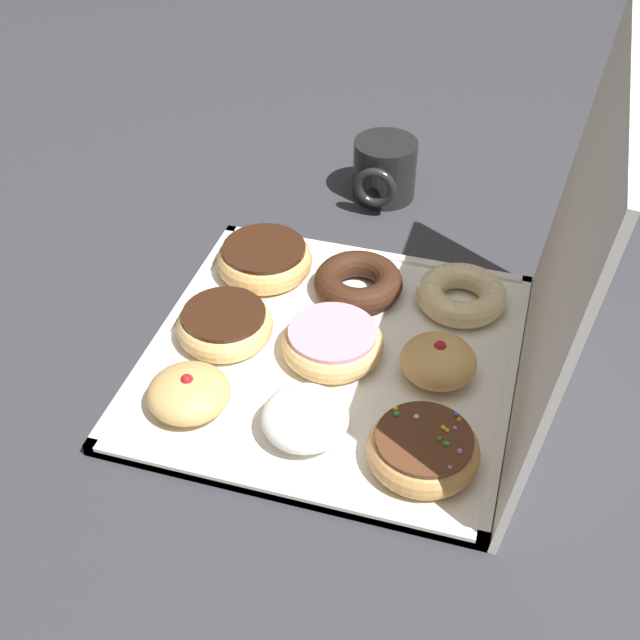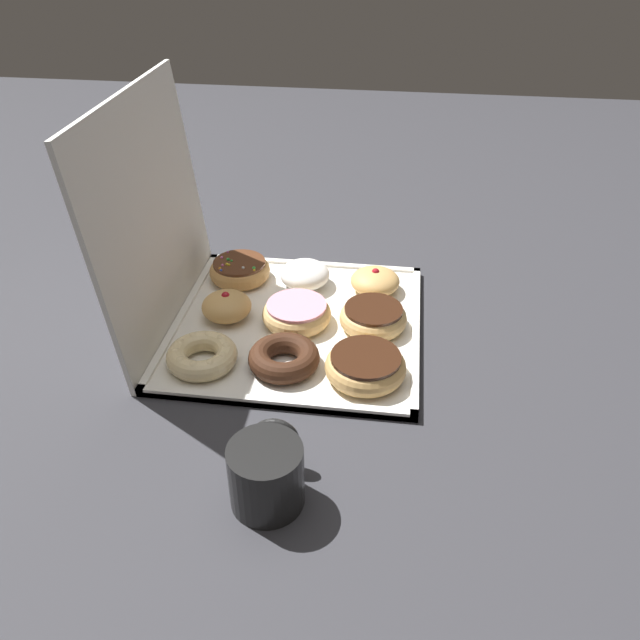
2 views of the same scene
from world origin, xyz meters
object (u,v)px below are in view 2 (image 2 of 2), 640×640
Objects in this scene: chocolate_frosted_donut_1 at (373,317)px; cruller_donut_6 at (202,355)px; jelly_filled_donut_7 at (226,307)px; jelly_filled_donut_2 at (375,281)px; chocolate_cake_ring_donut_3 at (284,358)px; pink_frosted_donut_4 at (299,313)px; sprinkle_donut_8 at (240,270)px; powdered_filled_donut_5 at (305,274)px; chocolate_frosted_donut_0 at (365,366)px; coffee_mug at (267,472)px; donut_box at (297,325)px.

chocolate_frosted_donut_1 is 1.03× the size of cruller_donut_6.
cruller_donut_6 is at bearing 177.58° from jelly_filled_donut_7.
jelly_filled_donut_2 reaches higher than chocolate_frosted_donut_1.
chocolate_cake_ring_donut_3 is 0.12m from pink_frosted_donut_4.
pink_frosted_donut_4 is 0.18m from sprinkle_donut_8.
powdered_filled_donut_5 is at bearing -42.92° from jelly_filled_donut_7.
cruller_donut_6 is at bearing 90.80° from chocolate_frosted_donut_0.
coffee_mug is at bearing -158.05° from jelly_filled_donut_7.
chocolate_frosted_donut_0 is at bearing -152.32° from powdered_filled_donut_5.
jelly_filled_donut_7 is at bearing -2.42° from cruller_donut_6.
chocolate_frosted_donut_1 is (0.01, -0.13, 0.02)m from donut_box.
chocolate_cake_ring_donut_3 is 0.17m from jelly_filled_donut_7.
jelly_filled_donut_7 is (-0.00, 0.12, 0.00)m from pink_frosted_donut_4.
chocolate_frosted_donut_1 is 0.11m from jelly_filled_donut_2.
pink_frosted_donut_4 is at bearing -176.03° from powdered_filled_donut_5.
coffee_mug is (-0.36, -0.14, 0.01)m from jelly_filled_donut_7.
jelly_filled_donut_2 is (0.24, 0.00, -0.00)m from chocolate_frosted_donut_0.
chocolate_frosted_donut_0 is 0.24m from jelly_filled_donut_2.
donut_box is at bearing 3.86° from coffee_mug.
donut_box is at bearing -134.48° from sprinkle_donut_8.
coffee_mug is at bearing 156.85° from chocolate_frosted_donut_0.
chocolate_frosted_donut_0 is 0.27m from jelly_filled_donut_7.
pink_frosted_donut_4 is at bearing -133.28° from sprinkle_donut_8.
sprinkle_donut_8 is (0.24, 0.13, 0.00)m from chocolate_cake_ring_donut_3.
jelly_filled_donut_2 is (0.11, 0.00, 0.00)m from chocolate_frosted_donut_1.
jelly_filled_donut_2 is 0.81× the size of chocolate_cake_ring_donut_3.
chocolate_cake_ring_donut_3 and cruller_donut_6 have the same top height.
cruller_donut_6 is (-0.13, 0.12, 0.02)m from donut_box.
cruller_donut_6 is at bearing 154.37° from powdered_filled_donut_5.
jelly_filled_donut_2 is at bearing -45.66° from pink_frosted_donut_4.
chocolate_frosted_donut_0 is 0.28m from powdered_filled_donut_5.
pink_frosted_donut_4 is at bearing 43.49° from chocolate_frosted_donut_0.
chocolate_cake_ring_donut_3 is at bearing 134.07° from chocolate_frosted_donut_1.
donut_box is 4.88× the size of jelly_filled_donut_7.
jelly_filled_donut_2 reaches higher than chocolate_cake_ring_donut_3.
coffee_mug is (-0.36, -0.02, 0.04)m from donut_box.
chocolate_frosted_donut_0 is 1.38× the size of jelly_filled_donut_2.
jelly_filled_donut_7 reaches higher than donut_box.
coffee_mug is (-0.48, -0.03, 0.01)m from powdered_filled_donut_5.
jelly_filled_donut_2 is at bearing 0.30° from chocolate_frosted_donut_0.
sprinkle_donut_8 is at bearing 88.61° from jelly_filled_donut_2.
chocolate_frosted_donut_0 is 0.25m from cruller_donut_6.
chocolate_frosted_donut_1 is at bearing -1.26° from chocolate_frosted_donut_0.
donut_box is 3.65× the size of sprinkle_donut_8.
jelly_filled_donut_7 is (0.13, -0.01, 0.01)m from cruller_donut_6.
jelly_filled_donut_2 is 1.05× the size of jelly_filled_donut_7.
chocolate_cake_ring_donut_3 is at bearing 152.58° from jelly_filled_donut_2.
chocolate_frosted_donut_1 is 0.97× the size of pink_frosted_donut_4.
chocolate_cake_ring_donut_3 is 0.24m from coffee_mug.
jelly_filled_donut_7 is at bearing -176.44° from sprinkle_donut_8.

